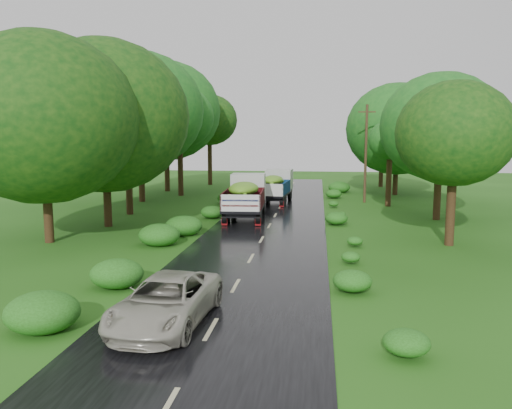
% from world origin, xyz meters
% --- Properties ---
extents(ground, '(120.00, 120.00, 0.00)m').
position_xyz_m(ground, '(0.00, 0.00, 0.00)').
color(ground, '#1D4B10').
rests_on(ground, ground).
extents(road, '(6.50, 80.00, 0.02)m').
position_xyz_m(road, '(0.00, 5.00, 0.01)').
color(road, black).
rests_on(road, ground).
extents(road_lines, '(0.12, 69.60, 0.00)m').
position_xyz_m(road_lines, '(0.00, 6.00, 0.02)').
color(road_lines, '#BFB78C').
rests_on(road_lines, road).
extents(truck_near, '(2.62, 6.58, 2.72)m').
position_xyz_m(truck_near, '(-1.77, 14.64, 1.54)').
color(truck_near, black).
rests_on(truck_near, ground).
extents(truck_far, '(2.58, 6.19, 2.54)m').
position_xyz_m(truck_far, '(-0.55, 22.62, 1.44)').
color(truck_far, black).
rests_on(truck_far, ground).
extents(car, '(2.46, 4.83, 1.31)m').
position_xyz_m(car, '(-1.30, -3.78, 0.67)').
color(car, '#B2AE9E').
rests_on(car, road).
extents(utility_pole, '(1.35, 0.22, 7.69)m').
position_xyz_m(utility_pole, '(6.48, 23.56, 3.96)').
color(utility_pole, '#382616').
rests_on(utility_pole, ground).
extents(trees_left, '(6.82, 34.62, 9.67)m').
position_xyz_m(trees_left, '(-10.34, 20.12, 6.76)').
color(trees_left, black).
rests_on(trees_left, ground).
extents(trees_right, '(5.39, 32.40, 7.81)m').
position_xyz_m(trees_right, '(9.53, 23.52, 5.68)').
color(trees_right, black).
rests_on(trees_right, ground).
extents(shrubs, '(11.90, 44.00, 0.70)m').
position_xyz_m(shrubs, '(0.00, 14.00, 0.35)').
color(shrubs, '#205614').
rests_on(shrubs, ground).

